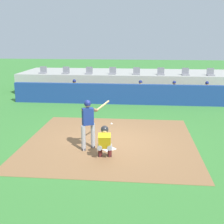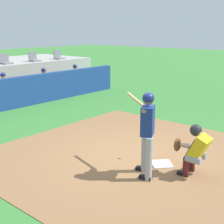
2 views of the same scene
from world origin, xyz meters
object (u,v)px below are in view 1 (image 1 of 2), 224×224
(home_plate, at_px, (108,149))
(stadium_seat_7, at_px, (211,73))
(stadium_seat_6, at_px, (185,73))
(stadium_seat_1, at_px, (66,72))
(stadium_seat_3, at_px, (113,72))
(stadium_seat_5, at_px, (161,73))
(stadium_seat_0, at_px, (43,71))
(catcher_crouched, at_px, (105,141))
(stadium_seat_4, at_px, (137,73))
(stadium_seat_2, at_px, (89,72))
(dugout_player_3, at_px, (207,92))
(dugout_player_2, at_px, (174,91))
(dugout_player_0, at_px, (74,89))
(dugout_player_1, at_px, (140,91))
(batter_at_plate, at_px, (89,121))

(home_plate, relative_size, stadium_seat_7, 0.92)
(stadium_seat_6, bearing_deg, stadium_seat_1, 180.00)
(stadium_seat_3, height_order, stadium_seat_5, same)
(stadium_seat_0, distance_m, stadium_seat_7, 11.38)
(catcher_crouched, height_order, stadium_seat_0, stadium_seat_0)
(stadium_seat_1, xyz_separation_m, stadium_seat_4, (4.88, 0.00, 0.00))
(stadium_seat_0, distance_m, stadium_seat_5, 8.12)
(stadium_seat_2, bearing_deg, dugout_player_3, -15.11)
(home_plate, height_order, stadium_seat_2, stadium_seat_2)
(catcher_crouched, bearing_deg, dugout_player_2, 70.42)
(stadium_seat_3, bearing_deg, dugout_player_0, -137.72)
(dugout_player_1, height_order, stadium_seat_5, stadium_seat_5)
(stadium_seat_6, bearing_deg, stadium_seat_3, 180.00)
(stadium_seat_1, height_order, stadium_seat_2, same)
(home_plate, xyz_separation_m, stadium_seat_2, (-2.44, 10.18, 1.51))
(dugout_player_0, xyz_separation_m, stadium_seat_6, (7.11, 2.03, 0.86))
(home_plate, bearing_deg, stadium_seat_2, 103.47)
(home_plate, xyz_separation_m, stadium_seat_0, (-5.69, 10.18, 1.51))
(home_plate, distance_m, stadium_seat_0, 11.76)
(dugout_player_2, bearing_deg, catcher_crouched, -109.58)
(catcher_crouched, xyz_separation_m, stadium_seat_7, (5.71, 10.95, 0.93))
(home_plate, height_order, stadium_seat_5, stadium_seat_5)
(catcher_crouched, xyz_separation_m, stadium_seat_5, (2.46, 10.95, 0.93))
(batter_at_plate, height_order, catcher_crouched, batter_at_plate)
(stadium_seat_2, height_order, stadium_seat_3, same)
(dugout_player_0, distance_m, dugout_player_3, 8.15)
(stadium_seat_2, bearing_deg, dugout_player_2, -20.01)
(dugout_player_0, relative_size, dugout_player_3, 1.00)
(stadium_seat_1, bearing_deg, stadium_seat_4, 0.00)
(stadium_seat_1, relative_size, stadium_seat_7, 1.00)
(stadium_seat_2, bearing_deg, stadium_seat_5, 0.00)
(batter_at_plate, relative_size, stadium_seat_5, 3.76)
(dugout_player_3, xyz_separation_m, stadium_seat_7, (0.59, 2.03, 0.86))
(stadium_seat_3, bearing_deg, dugout_player_3, -19.00)
(stadium_seat_4, bearing_deg, home_plate, -94.56)
(stadium_seat_0, height_order, stadium_seat_1, same)
(dugout_player_0, height_order, stadium_seat_2, stadium_seat_2)
(stadium_seat_0, xyz_separation_m, stadium_seat_6, (9.75, 0.00, 0.00))
(batter_at_plate, xyz_separation_m, stadium_seat_2, (-1.76, 10.20, 0.50))
(dugout_player_1, bearing_deg, dugout_player_0, 180.00)
(batter_at_plate, height_order, dugout_player_2, batter_at_plate)
(stadium_seat_3, relative_size, stadium_seat_6, 1.00)
(batter_at_plate, relative_size, stadium_seat_3, 3.76)
(catcher_crouched, height_order, dugout_player_2, dugout_player_2)
(home_plate, bearing_deg, dugout_player_0, 110.53)
(dugout_player_2, bearing_deg, stadium_seat_0, 167.03)
(dugout_player_2, height_order, stadium_seat_4, stadium_seat_4)
(stadium_seat_6, bearing_deg, dugout_player_0, -164.04)
(dugout_player_3, bearing_deg, stadium_seat_0, 169.32)
(home_plate, bearing_deg, batter_at_plate, -178.27)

